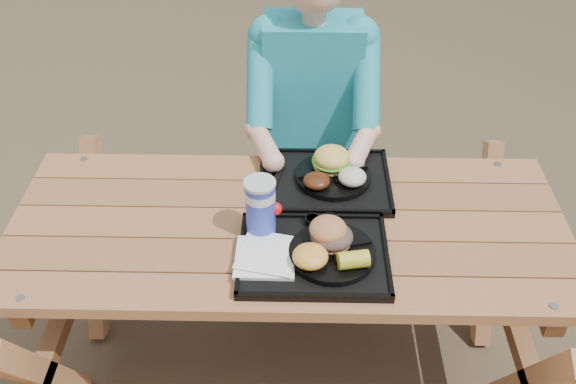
{
  "coord_description": "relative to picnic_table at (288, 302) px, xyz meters",
  "views": [
    {
      "loc": [
        0.03,
        -1.54,
        2.12
      ],
      "look_at": [
        0.0,
        0.0,
        0.88
      ],
      "focal_mm": 40.0,
      "sensor_mm": 36.0,
      "label": 1
    }
  ],
  "objects": [
    {
      "name": "burger",
      "position": [
        0.15,
        0.26,
        0.47
      ],
      "size": [
        0.13,
        0.13,
        0.11
      ],
      "primitive_type": null,
      "color": "#EEC754",
      "rests_on": "plate_far"
    },
    {
      "name": "plate_far",
      "position": [
        0.15,
        0.22,
        0.41
      ],
      "size": [
        0.26,
        0.26,
        0.02
      ],
      "primitive_type": "cylinder",
      "color": "black",
      "rests_on": "tray_far"
    },
    {
      "name": "picnic_table",
      "position": [
        0.0,
        0.0,
        0.0
      ],
      "size": [
        1.8,
        1.49,
        0.75
      ],
      "primitive_type": null,
      "color": "#999999",
      "rests_on": "ground"
    },
    {
      "name": "condiment_bbq",
      "position": [
        0.08,
        -0.03,
        0.41
      ],
      "size": [
        0.05,
        0.05,
        0.03
      ],
      "primitive_type": "cylinder",
      "color": "black",
      "rests_on": "tray_near"
    },
    {
      "name": "cutlery_far",
      "position": [
        -0.05,
        0.21,
        0.4
      ],
      "size": [
        0.07,
        0.18,
        0.01
      ],
      "primitive_type": "cube",
      "rotation": [
        0.0,
        0.0,
        -0.19
      ],
      "color": "black",
      "rests_on": "tray_far"
    },
    {
      "name": "napkin_stack",
      "position": [
        -0.06,
        -0.18,
        0.4
      ],
      "size": [
        0.18,
        0.18,
        0.02
      ],
      "primitive_type": "cube",
      "rotation": [
        0.0,
        0.0,
        -0.01
      ],
      "color": "white",
      "rests_on": "tray_near"
    },
    {
      "name": "mac_cheese",
      "position": [
        0.07,
        -0.22,
        0.44
      ],
      "size": [
        0.11,
        0.11,
        0.05
      ],
      "primitive_type": "ellipsoid",
      "color": "#FFB143",
      "rests_on": "plate_near"
    },
    {
      "name": "ground",
      "position": [
        0.0,
        0.0,
        -0.38
      ],
      "size": [
        60.0,
        60.0,
        0.0
      ],
      "primitive_type": "plane",
      "color": "#999999",
      "rests_on": "ground"
    },
    {
      "name": "plate_near",
      "position": [
        0.13,
        -0.16,
        0.41
      ],
      "size": [
        0.26,
        0.26,
        0.02
      ],
      "primitive_type": "cylinder",
      "color": "black",
      "rests_on": "tray_near"
    },
    {
      "name": "tray_near",
      "position": [
        0.08,
        -0.16,
        0.39
      ],
      "size": [
        0.45,
        0.35,
        0.02
      ],
      "primitive_type": "cube",
      "color": "black",
      "rests_on": "picnic_table"
    },
    {
      "name": "baked_beans",
      "position": [
        0.09,
        0.15,
        0.44
      ],
      "size": [
        0.09,
        0.09,
        0.04
      ],
      "primitive_type": "ellipsoid",
      "color": "#4B220F",
      "rests_on": "plate_far"
    },
    {
      "name": "soda_cup",
      "position": [
        -0.08,
        -0.06,
        0.49
      ],
      "size": [
        0.09,
        0.09,
        0.18
      ],
      "primitive_type": "cylinder",
      "color": "#182DB9",
      "rests_on": "tray_near"
    },
    {
      "name": "corn_cob",
      "position": [
        0.19,
        -0.23,
        0.44
      ],
      "size": [
        0.1,
        0.1,
        0.05
      ],
      "primitive_type": null,
      "rotation": [
        0.0,
        0.0,
        0.18
      ],
      "color": "yellow",
      "rests_on": "plate_near"
    },
    {
      "name": "potato_salad",
      "position": [
        0.21,
        0.16,
        0.44
      ],
      "size": [
        0.09,
        0.09,
        0.05
      ],
      "primitive_type": "ellipsoid",
      "color": "beige",
      "rests_on": "plate_far"
    },
    {
      "name": "sandwich",
      "position": [
        0.13,
        -0.13,
        0.48
      ],
      "size": [
        0.12,
        0.12,
        0.12
      ],
      "primitive_type": null,
      "color": "#BB7342",
      "rests_on": "plate_near"
    },
    {
      "name": "condiment_mustard",
      "position": [
        0.13,
        -0.03,
        0.41
      ],
      "size": [
        0.05,
        0.05,
        0.03
      ],
      "primitive_type": "cylinder",
      "color": "gold",
      "rests_on": "tray_near"
    },
    {
      "name": "diner",
      "position": [
        0.08,
        0.69,
        0.27
      ],
      "size": [
        0.48,
        0.84,
        1.28
      ],
      "primitive_type": null,
      "color": "teal",
      "rests_on": "ground"
    },
    {
      "name": "tray_far",
      "position": [
        0.12,
        0.21,
        0.39
      ],
      "size": [
        0.45,
        0.35,
        0.02
      ],
      "primitive_type": "cube",
      "color": "black",
      "rests_on": "picnic_table"
    }
  ]
}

